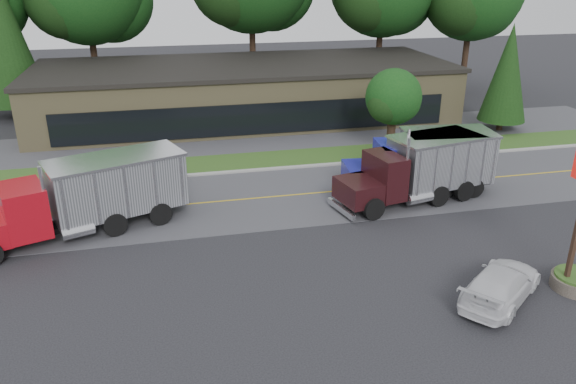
% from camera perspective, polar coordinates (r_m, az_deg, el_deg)
% --- Properties ---
extents(ground, '(140.00, 140.00, 0.00)m').
position_cam_1_polar(ground, '(22.14, 0.91, -9.56)').
color(ground, '#343439').
rests_on(ground, ground).
extents(road, '(60.00, 8.00, 0.02)m').
position_cam_1_polar(road, '(30.00, -3.14, -0.65)').
color(road, '#58585D').
rests_on(road, ground).
extents(center_line, '(60.00, 0.12, 0.01)m').
position_cam_1_polar(center_line, '(30.00, -3.14, -0.65)').
color(center_line, gold).
rests_on(center_line, ground).
extents(curb, '(60.00, 0.30, 0.12)m').
position_cam_1_polar(curb, '(33.86, -4.36, 2.06)').
color(curb, '#9E9E99').
rests_on(curb, ground).
extents(grass_verge, '(60.00, 3.40, 0.03)m').
position_cam_1_polar(grass_verge, '(35.54, -4.80, 3.04)').
color(grass_verge, '#32551D').
rests_on(grass_verge, ground).
extents(far_parking, '(60.00, 7.00, 0.02)m').
position_cam_1_polar(far_parking, '(40.25, -5.83, 5.33)').
color(far_parking, '#58585D').
rests_on(far_parking, ground).
extents(strip_mall, '(32.00, 12.00, 4.00)m').
position_cam_1_polar(strip_mall, '(45.77, -4.39, 10.05)').
color(strip_mall, '#8A7D54').
rests_on(strip_mall, ground).
extents(evergreen_left, '(5.23, 5.23, 11.88)m').
position_cam_1_polar(evergreen_left, '(49.87, -26.90, 14.09)').
color(evergreen_left, '#382619').
rests_on(evergreen_left, ground).
extents(evergreen_right, '(3.42, 3.42, 7.77)m').
position_cam_1_polar(evergreen_right, '(44.38, 21.39, 11.20)').
color(evergreen_right, '#382619').
rests_on(evergreen_right, ground).
extents(tree_verge, '(3.84, 3.62, 5.48)m').
position_cam_1_polar(tree_verge, '(37.26, 10.71, 9.22)').
color(tree_verge, '#382619').
rests_on(tree_verge, ground).
extents(dump_truck_red, '(10.58, 5.92, 3.36)m').
position_cam_1_polar(dump_truck_red, '(27.29, -19.74, -0.27)').
color(dump_truck_red, black).
rests_on(dump_truck_red, ground).
extents(dump_truck_blue, '(8.15, 3.40, 3.36)m').
position_cam_1_polar(dump_truck_blue, '(31.15, 13.91, 3.15)').
color(dump_truck_blue, black).
rests_on(dump_truck_blue, ground).
extents(dump_truck_maroon, '(8.19, 4.12, 3.36)m').
position_cam_1_polar(dump_truck_maroon, '(29.87, 13.03, 2.40)').
color(dump_truck_maroon, black).
rests_on(dump_truck_maroon, ground).
extents(rally_car, '(4.79, 4.33, 1.34)m').
position_cam_1_polar(rally_car, '(22.44, 20.82, -8.73)').
color(rally_car, silver).
rests_on(rally_car, ground).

